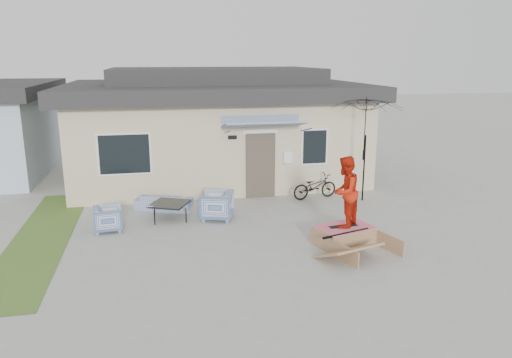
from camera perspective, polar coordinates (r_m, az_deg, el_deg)
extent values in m
plane|color=#9A9A94|center=(11.59, 0.37, -8.46)|extent=(90.00, 90.00, 0.00)
cube|color=#426226|center=(13.56, -23.74, -6.28)|extent=(1.40, 8.00, 0.01)
cube|color=#C7B692|center=(18.84, -4.76, 5.05)|extent=(10.00, 7.00, 3.00)
cube|color=#242424|center=(18.64, -4.87, 10.37)|extent=(10.80, 7.80, 0.50)
cube|color=#242424|center=(18.62, -4.91, 12.05)|extent=(7.50, 4.50, 0.60)
cube|color=#4D4135|center=(15.65, 0.52, 1.56)|extent=(0.95, 0.08, 2.10)
cube|color=white|center=(15.24, -15.13, 2.84)|extent=(1.60, 0.06, 1.30)
cube|color=white|center=(16.02, 6.84, 3.76)|extent=(0.90, 0.06, 1.20)
cube|color=#33538D|center=(14.91, 0.96, 6.40)|extent=(2.50, 1.09, 0.29)
imported|color=#33538D|center=(14.81, -10.74, -2.32)|extent=(1.72, 1.01, 0.65)
imported|color=#33538D|center=(13.37, -16.92, -4.33)|extent=(0.73, 0.77, 0.72)
imported|color=#33538D|center=(13.74, -4.63, -2.92)|extent=(1.01, 1.05, 0.88)
cube|color=black|center=(13.95, -10.05, -3.70)|extent=(1.26, 1.26, 0.47)
imported|color=black|center=(15.77, 6.90, -0.55)|extent=(1.60, 0.81, 0.98)
cylinder|color=black|center=(15.68, 12.51, 1.25)|extent=(0.05, 0.05, 2.10)
imported|color=black|center=(15.55, 12.65, 3.77)|extent=(2.49, 2.35, 0.90)
cube|color=black|center=(12.07, 10.18, -5.39)|extent=(0.74, 0.26, 0.05)
imported|color=red|center=(11.81, 10.36, -1.35)|extent=(1.05, 1.06, 1.72)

